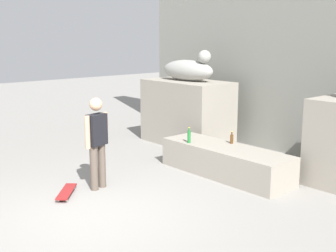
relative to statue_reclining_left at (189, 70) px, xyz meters
The scene contains 9 objects.
ground_plane 5.32m from the statue_reclining_left, 61.15° to the right, with size 40.00×40.00×0.00m, color gray.
facade_wall 3.14m from the statue_reclining_left, 29.79° to the left, with size 9.65×0.60×6.81m, color gray.
pedestal_left 1.10m from the statue_reclining_left, behind, with size 2.29×1.25×1.62m, color gray.
statue_reclining_left is the anchor object (origin of this frame).
ledge_block 3.15m from the statue_reclining_left, 27.61° to the right, with size 2.83×0.88×0.58m, color gray.
skater 3.98m from the statue_reclining_left, 68.62° to the right, with size 0.28×0.53×1.67m.
skateboard 4.78m from the statue_reclining_left, 72.32° to the right, with size 0.73×0.68×0.08m.
bottle_brown 2.77m from the statue_reclining_left, 22.61° to the right, with size 0.06×0.06×0.26m.
bottle_green 2.59m from the statue_reclining_left, 43.09° to the right, with size 0.07×0.07×0.32m.
Camera 1 is at (5.63, -3.31, 2.75)m, focal length 47.11 mm.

